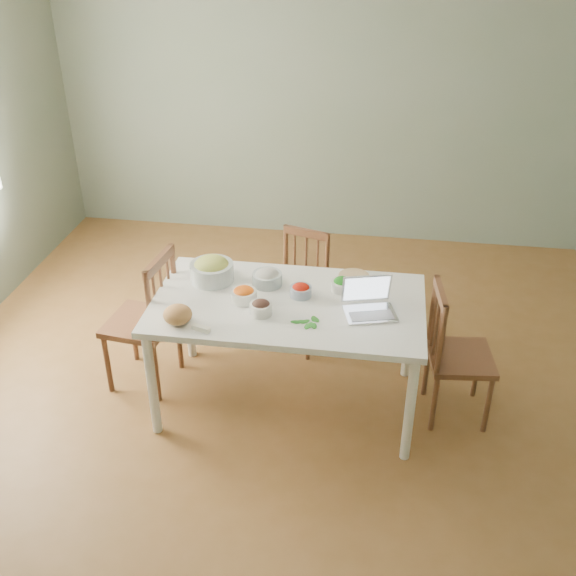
# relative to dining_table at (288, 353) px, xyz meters

# --- Properties ---
(floor) EXTENTS (5.00, 5.00, 0.00)m
(floor) POSITION_rel_dining_table_xyz_m (-0.08, 0.14, -0.40)
(floor) COLOR brown
(floor) RESTS_ON ground
(wall_back) EXTENTS (5.00, 0.00, 2.70)m
(wall_back) POSITION_rel_dining_table_xyz_m (-0.08, 2.64, 0.95)
(wall_back) COLOR slate
(wall_back) RESTS_ON ground
(wall_front) EXTENTS (5.00, 0.00, 2.70)m
(wall_front) POSITION_rel_dining_table_xyz_m (-0.08, -2.36, 0.95)
(wall_front) COLOR slate
(wall_front) RESTS_ON ground
(dining_table) EXTENTS (1.69, 0.95, 0.79)m
(dining_table) POSITION_rel_dining_table_xyz_m (0.00, 0.00, 0.00)
(dining_table) COLOR white
(dining_table) RESTS_ON floor
(chair_far) EXTENTS (0.48, 0.47, 0.89)m
(chair_far) POSITION_rel_dining_table_xyz_m (-0.04, 0.70, 0.05)
(chair_far) COLOR #52311E
(chair_far) RESTS_ON floor
(chair_left) EXTENTS (0.48, 0.49, 1.00)m
(chair_left) POSITION_rel_dining_table_xyz_m (-1.03, 0.09, 0.11)
(chair_left) COLOR #52311E
(chair_left) RESTS_ON floor
(chair_right) EXTENTS (0.44, 0.46, 0.94)m
(chair_right) POSITION_rel_dining_table_xyz_m (1.10, 0.06, 0.07)
(chair_right) COLOR #52311E
(chair_right) RESTS_ON floor
(bread_boule) EXTENTS (0.21, 0.21, 0.11)m
(bread_boule) POSITION_rel_dining_table_xyz_m (-0.61, -0.33, 0.45)
(bread_boule) COLOR #A26D45
(bread_boule) RESTS_ON dining_table
(butter_stick) EXTENTS (0.11, 0.06, 0.03)m
(butter_stick) POSITION_rel_dining_table_xyz_m (-0.45, -0.39, 0.41)
(butter_stick) COLOR white
(butter_stick) RESTS_ON dining_table
(bowl_squash) EXTENTS (0.37, 0.37, 0.16)m
(bowl_squash) POSITION_rel_dining_table_xyz_m (-0.53, 0.19, 0.48)
(bowl_squash) COLOR tan
(bowl_squash) RESTS_ON dining_table
(bowl_carrot) EXTENTS (0.17, 0.17, 0.09)m
(bowl_carrot) POSITION_rel_dining_table_xyz_m (-0.27, -0.02, 0.44)
(bowl_carrot) COLOR #D26009
(bowl_carrot) RESTS_ON dining_table
(bowl_onion) EXTENTS (0.23, 0.23, 0.10)m
(bowl_onion) POSITION_rel_dining_table_xyz_m (-0.17, 0.19, 0.45)
(bowl_onion) COLOR silver
(bowl_onion) RESTS_ON dining_table
(bowl_mushroom) EXTENTS (0.15, 0.15, 0.09)m
(bowl_mushroom) POSITION_rel_dining_table_xyz_m (-0.14, -0.16, 0.44)
(bowl_mushroom) COLOR #492921
(bowl_mushroom) RESTS_ON dining_table
(bowl_redpep) EXTENTS (0.16, 0.16, 0.08)m
(bowl_redpep) POSITION_rel_dining_table_xyz_m (0.07, 0.08, 0.44)
(bowl_redpep) COLOR red
(bowl_redpep) RESTS_ON dining_table
(bowl_broccoli) EXTENTS (0.16, 0.16, 0.09)m
(bowl_broccoli) POSITION_rel_dining_table_xyz_m (0.32, 0.19, 0.44)
(bowl_broccoli) COLOR #106215
(bowl_broccoli) RESTS_ON dining_table
(flatbread) EXTENTS (0.26, 0.26, 0.02)m
(flatbread) POSITION_rel_dining_table_xyz_m (0.39, 0.36, 0.41)
(flatbread) COLOR tan
(flatbread) RESTS_ON dining_table
(basil_bunch) EXTENTS (0.19, 0.19, 0.02)m
(basil_bunch) POSITION_rel_dining_table_xyz_m (0.13, -0.22, 0.41)
(basil_bunch) COLOR #227825
(basil_bunch) RESTS_ON dining_table
(laptop) EXTENTS (0.36, 0.32, 0.21)m
(laptop) POSITION_rel_dining_table_xyz_m (0.51, -0.07, 0.50)
(laptop) COLOR silver
(laptop) RESTS_ON dining_table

